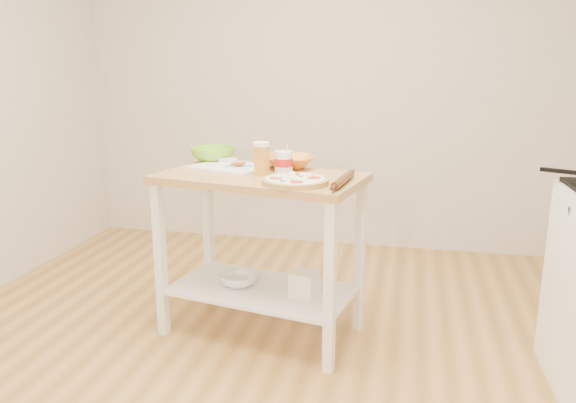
% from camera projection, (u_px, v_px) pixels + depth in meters
% --- Properties ---
extents(room_shell, '(4.04, 4.54, 2.74)m').
position_uv_depth(room_shell, '(247.00, 94.00, 2.28)').
color(room_shell, '#B98744').
rests_on(room_shell, ground).
extents(prep_island, '(1.16, 0.78, 0.90)m').
position_uv_depth(prep_island, '(261.00, 221.00, 3.01)').
color(prep_island, '#B68A4B').
rests_on(prep_island, ground).
extents(pizza, '(0.33, 0.33, 0.05)m').
position_uv_depth(pizza, '(295.00, 180.00, 2.73)').
color(pizza, tan).
rests_on(pizza, prep_island).
extents(cutting_board, '(0.48, 0.42, 0.04)m').
position_uv_depth(cutting_board, '(231.00, 166.00, 3.14)').
color(cutting_board, white).
rests_on(cutting_board, prep_island).
extents(spatula, '(0.15, 0.05, 0.01)m').
position_uv_depth(spatula, '(238.00, 166.00, 3.11)').
color(spatula, '#32C7A7').
rests_on(spatula, cutting_board).
extents(knife, '(0.27, 0.09, 0.01)m').
position_uv_depth(knife, '(228.00, 159.00, 3.32)').
color(knife, silver).
rests_on(knife, cutting_board).
extents(orange_bowl, '(0.31, 0.31, 0.07)m').
position_uv_depth(orange_bowl, '(289.00, 162.00, 3.14)').
color(orange_bowl, orange).
rests_on(orange_bowl, prep_island).
extents(green_bowl, '(0.31, 0.31, 0.08)m').
position_uv_depth(green_bowl, '(213.00, 154.00, 3.34)').
color(green_bowl, '#75C025').
rests_on(green_bowl, prep_island).
extents(beer_pint, '(0.09, 0.09, 0.17)m').
position_uv_depth(beer_pint, '(262.00, 158.00, 2.92)').
color(beer_pint, orange).
rests_on(beer_pint, prep_island).
extents(yogurt_tub, '(0.10, 0.10, 0.21)m').
position_uv_depth(yogurt_tub, '(284.00, 162.00, 2.98)').
color(yogurt_tub, white).
rests_on(yogurt_tub, prep_island).
extents(rolling_pin, '(0.08, 0.34, 0.04)m').
position_uv_depth(rolling_pin, '(343.00, 180.00, 2.72)').
color(rolling_pin, '#532E13').
rests_on(rolling_pin, prep_island).
extents(shelf_glass_bowl, '(0.23, 0.23, 0.07)m').
position_uv_depth(shelf_glass_bowl, '(239.00, 280.00, 3.13)').
color(shelf_glass_bowl, silver).
rests_on(shelf_glass_bowl, prep_island).
extents(shelf_bin, '(0.15, 0.15, 0.13)m').
position_uv_depth(shelf_bin, '(304.00, 283.00, 3.00)').
color(shelf_bin, white).
rests_on(shelf_bin, prep_island).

